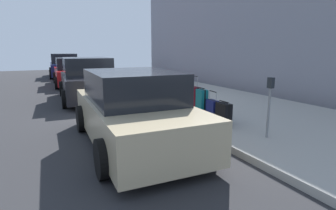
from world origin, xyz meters
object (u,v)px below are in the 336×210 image
suitcase_maroon_3 (193,100)px  parking_meter (270,99)px  suitcase_navy_1 (212,110)px  suitcase_silver_6 (173,93)px  fire_hydrant (162,89)px  suitcase_olive_5 (179,96)px  suitcase_teal_2 (202,103)px  suitcase_red_4 (185,99)px  parked_car_charcoal_1 (88,80)px  parked_car_red_2 (73,72)px  parked_car_beige_0 (133,110)px  bollard_post (152,87)px  suitcase_black_0 (224,114)px  parked_car_navy_3 (64,66)px

suitcase_maroon_3 → parking_meter: size_ratio=0.87×
suitcase_navy_1 → suitcase_maroon_3: (0.96, 0.01, 0.12)m
suitcase_silver_6 → fire_hydrant: (0.79, 0.03, 0.02)m
suitcase_navy_1 → suitcase_olive_5: bearing=-0.9°
suitcase_teal_2 → suitcase_red_4: 0.98m
suitcase_teal_2 → suitcase_olive_5: (1.42, -0.06, -0.04)m
parked_car_charcoal_1 → parked_car_red_2: 5.06m
parked_car_beige_0 → bollard_post: bearing=-27.4°
suitcase_navy_1 → suitcase_maroon_3: bearing=0.4°
suitcase_black_0 → parked_car_beige_0: bearing=87.8°
suitcase_olive_5 → parked_car_charcoal_1: (3.33, 2.33, 0.29)m
suitcase_teal_2 → parked_car_beige_0: 2.44m
suitcase_maroon_3 → parked_car_red_2: 9.60m
suitcase_navy_1 → suitcase_silver_6: bearing=-0.5°
suitcase_teal_2 → parked_car_red_2: 10.07m
parked_car_charcoal_1 → bollard_post: bearing=-125.1°
parked_car_beige_0 → parked_car_charcoal_1: 5.63m
suitcase_teal_2 → parked_car_red_2: parked_car_red_2 is taller
parked_car_beige_0 → suitcase_maroon_3: bearing=-59.2°
suitcase_silver_6 → parked_car_charcoal_1: size_ratio=0.19×
suitcase_black_0 → parked_car_navy_3: bearing=8.1°
suitcase_olive_5 → parked_car_red_2: (8.39, 2.33, 0.24)m
suitcase_navy_1 → bollard_post: bearing=2.5°
suitcase_maroon_3 → parked_car_charcoal_1: size_ratio=0.26×
bollard_post → parked_car_beige_0: parked_car_beige_0 is taller
parked_car_red_2 → parked_car_navy_3: size_ratio=0.96×
bollard_post → suitcase_olive_5: bearing=-174.0°
parked_car_navy_3 → parked_car_beige_0: bearing=-180.0°
suitcase_olive_5 → parked_car_red_2: parked_car_red_2 is taller
suitcase_silver_6 → bollard_post: (1.37, 0.18, 0.04)m
suitcase_navy_1 → suitcase_silver_6: size_ratio=0.95×
suitcase_silver_6 → fire_hydrant: size_ratio=1.06×
suitcase_teal_2 → suitcase_red_4: (0.98, -0.02, -0.05)m
parked_car_navy_3 → suitcase_olive_5: bearing=-170.3°
suitcase_black_0 → parked_car_red_2: 11.02m
suitcase_black_0 → suitcase_olive_5: bearing=-1.2°
suitcase_black_0 → suitcase_red_4: size_ratio=0.65×
suitcase_navy_1 → parked_car_red_2: 10.54m
suitcase_maroon_3 → parked_car_red_2: bearing=13.8°
suitcase_maroon_3 → parked_car_red_2: parked_car_red_2 is taller
parking_meter → bollard_post: bearing=4.3°
parked_car_charcoal_1 → parked_car_beige_0: bearing=-180.0°
suitcase_olive_5 → fire_hydrant: size_ratio=1.30×
suitcase_black_0 → suitcase_silver_6: bearing=-0.8°
suitcase_olive_5 → parking_meter: (-3.55, -0.21, 0.48)m
suitcase_maroon_3 → bollard_post: size_ratio=1.33×
suitcase_teal_2 → parked_car_navy_3: bearing=8.6°
suitcase_teal_2 → suitcase_red_4: size_ratio=0.87×
parking_meter → parked_car_red_2: parked_car_red_2 is taller
suitcase_maroon_3 → parked_car_charcoal_1: 4.84m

